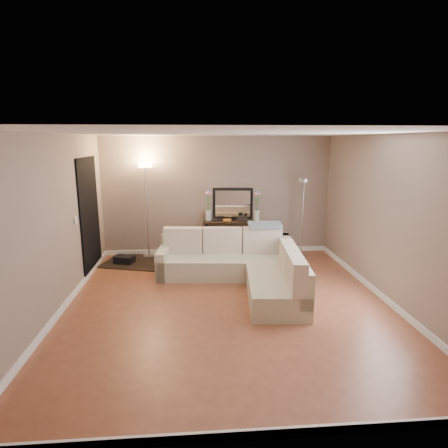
{
  "coord_description": "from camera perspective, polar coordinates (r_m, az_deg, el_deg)",
  "views": [
    {
      "loc": [
        -0.49,
        -5.42,
        2.49
      ],
      "look_at": [
        0.0,
        0.8,
        1.1
      ],
      "focal_mm": 30.0,
      "sensor_mm": 36.0,
      "label": 1
    }
  ],
  "objects": [
    {
      "name": "floor",
      "position": [
        5.99,
        0.62,
        -12.07
      ],
      "size": [
        5.0,
        5.5,
        0.01
      ],
      "primitive_type": "cube",
      "color": "brown",
      "rests_on": "ground"
    },
    {
      "name": "ceiling",
      "position": [
        5.45,
        0.69,
        13.76
      ],
      "size": [
        5.0,
        5.5,
        0.01
      ],
      "primitive_type": "cube",
      "color": "white",
      "rests_on": "ground"
    },
    {
      "name": "wall_back",
      "position": [
        8.28,
        -1.08,
        4.3
      ],
      "size": [
        5.0,
        0.02,
        2.6
      ],
      "primitive_type": "cube",
      "color": "gray",
      "rests_on": "ground"
    },
    {
      "name": "wall_front",
      "position": [
        2.96,
        5.58,
        -11.28
      ],
      "size": [
        5.0,
        0.02,
        2.6
      ],
      "primitive_type": "cube",
      "color": "gray",
      "rests_on": "ground"
    },
    {
      "name": "wall_left",
      "position": [
        5.91,
        -24.39,
        -0.21
      ],
      "size": [
        0.02,
        5.5,
        2.6
      ],
      "primitive_type": "cube",
      "color": "gray",
      "rests_on": "ground"
    },
    {
      "name": "wall_right",
      "position": [
        6.31,
        23.98,
        0.59
      ],
      "size": [
        0.02,
        5.5,
        2.6
      ],
      "primitive_type": "cube",
      "color": "gray",
      "rests_on": "ground"
    },
    {
      "name": "baseboard_back",
      "position": [
        8.53,
        -1.03,
        -4.06
      ],
      "size": [
        5.0,
        0.03,
        0.1
      ],
      "primitive_type": "cube",
      "color": "white",
      "rests_on": "ground"
    },
    {
      "name": "baseboard_front",
      "position": [
        3.67,
        5.03,
        -29.28
      ],
      "size": [
        5.0,
        0.03,
        0.1
      ],
      "primitive_type": "cube",
      "color": "white",
      "rests_on": "ground"
    },
    {
      "name": "baseboard_left",
      "position": [
        6.27,
        -23.12,
        -11.42
      ],
      "size": [
        0.03,
        5.5,
        0.1
      ],
      "primitive_type": "cube",
      "color": "white",
      "rests_on": "ground"
    },
    {
      "name": "baseboard_right",
      "position": [
        6.65,
        22.82,
        -10.0
      ],
      "size": [
        0.03,
        5.5,
        0.1
      ],
      "primitive_type": "cube",
      "color": "white",
      "rests_on": "ground"
    },
    {
      "name": "doorway",
      "position": [
        7.52,
        -19.76,
        1.16
      ],
      "size": [
        0.02,
        1.2,
        2.2
      ],
      "primitive_type": "cube",
      "color": "black",
      "rests_on": "ground"
    },
    {
      "name": "switch_plate",
      "position": [
        6.7,
        -21.67,
        0.56
      ],
      "size": [
        0.02,
        0.08,
        0.12
      ],
      "primitive_type": "cube",
      "color": "white",
      "rests_on": "ground"
    },
    {
      "name": "sectional_sofa",
      "position": [
        6.71,
        2.9,
        -6.3
      ],
      "size": [
        2.54,
        2.58,
        0.87
      ],
      "color": "beige",
      "rests_on": "floor"
    },
    {
      "name": "throw_blanket",
      "position": [
        7.16,
        6.26,
        -0.12
      ],
      "size": [
        0.64,
        0.39,
        0.08
      ],
      "primitive_type": "cube",
      "rotation": [
        0.1,
        0.0,
        -0.04
      ],
      "color": "gray",
      "rests_on": "sectional_sofa"
    },
    {
      "name": "console_table",
      "position": [
        8.26,
        0.74,
        -1.86
      ],
      "size": [
        1.28,
        0.5,
        0.77
      ],
      "color": "black",
      "rests_on": "floor"
    },
    {
      "name": "leaning_mirror",
      "position": [
        8.27,
        1.34,
        3.14
      ],
      "size": [
        0.88,
        0.15,
        0.69
      ],
      "color": "black",
      "rests_on": "console_table"
    },
    {
      "name": "table_decor",
      "position": [
        8.14,
        1.27,
        0.67
      ],
      "size": [
        0.53,
        0.15,
        0.12
      ],
      "color": "orange",
      "rests_on": "console_table"
    },
    {
      "name": "flower_vase_left",
      "position": [
        8.15,
        -2.41,
        2.46
      ],
      "size": [
        0.15,
        0.13,
        0.66
      ],
      "color": "silver",
      "rests_on": "console_table"
    },
    {
      "name": "flower_vase_right",
      "position": [
        8.13,
        5.04,
        2.38
      ],
      "size": [
        0.15,
        0.13,
        0.66
      ],
      "color": "silver",
      "rests_on": "console_table"
    },
    {
      "name": "floor_lamp_lit",
      "position": [
        8.08,
        -11.75,
        4.85
      ],
      "size": [
        0.36,
        0.36,
        2.04
      ],
      "color": "silver",
      "rests_on": "floor"
    },
    {
      "name": "floor_lamp_unlit",
      "position": [
        8.12,
        11.99,
        3.28
      ],
      "size": [
        0.28,
        0.28,
        1.73
      ],
      "color": "silver",
      "rests_on": "floor"
    },
    {
      "name": "charcoal_rug",
      "position": [
        8.09,
        -13.08,
        -5.64
      ],
      "size": [
        1.55,
        1.32,
        0.02
      ],
      "primitive_type": "cube",
      "rotation": [
        0.0,
        0.0,
        -0.27
      ],
      "color": "black",
      "rests_on": "floor"
    },
    {
      "name": "black_bag",
      "position": [
        8.06,
        -14.9,
        -5.57
      ],
      "size": [
        0.43,
        0.36,
        0.24
      ],
      "primitive_type": "cube",
      "rotation": [
        0.0,
        0.0,
        -0.27
      ],
      "color": "black",
      "rests_on": "charcoal_rug"
    }
  ]
}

